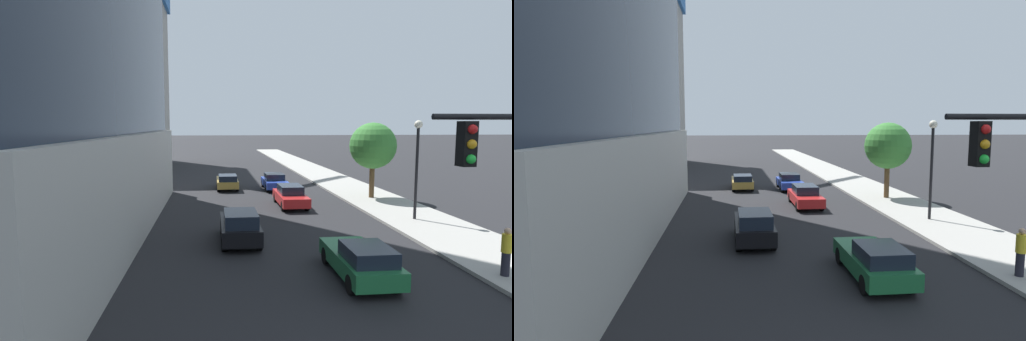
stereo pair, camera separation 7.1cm
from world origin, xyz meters
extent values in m
cube|color=#9E9B93|center=(8.30, 20.00, 0.07)|extent=(4.45, 120.00, 0.15)
cube|color=#9E9B93|center=(-16.04, 49.27, 12.15)|extent=(13.31, 15.45, 24.30)
cube|color=gold|center=(-12.05, 44.63, 16.76)|extent=(0.90, 0.90, 33.52)
cube|color=black|center=(2.74, 3.54, 4.93)|extent=(0.32, 0.36, 1.05)
sphere|color=red|center=(2.74, 3.35, 5.27)|extent=(0.22, 0.22, 0.22)
sphere|color=orange|center=(2.74, 3.35, 4.93)|extent=(0.22, 0.22, 0.22)
sphere|color=green|center=(2.74, 3.35, 4.59)|extent=(0.22, 0.22, 0.22)
cylinder|color=black|center=(8.02, 15.92, 2.67)|extent=(0.16, 0.16, 5.05)
sphere|color=silver|center=(8.02, 15.92, 5.38)|extent=(0.44, 0.44, 0.44)
cylinder|color=brown|center=(8.23, 22.72, 1.40)|extent=(0.36, 0.36, 2.49)
sphere|color=#387F33|center=(8.23, 22.72, 3.87)|extent=(3.29, 3.29, 3.29)
cube|color=#233D9E|center=(1.97, 27.97, 0.56)|extent=(1.79, 4.17, 0.55)
cube|color=#19212D|center=(1.97, 28.09, 1.08)|extent=(1.50, 1.95, 0.49)
cylinder|color=black|center=(1.18, 29.39, 0.33)|extent=(0.22, 0.67, 0.67)
cylinder|color=black|center=(2.75, 29.39, 0.33)|extent=(0.22, 0.67, 0.67)
cylinder|color=black|center=(1.18, 26.55, 0.33)|extent=(0.22, 0.67, 0.67)
cylinder|color=black|center=(2.75, 26.55, 0.33)|extent=(0.22, 0.67, 0.67)
cube|color=#AD8938|center=(-1.92, 28.74, 0.55)|extent=(1.72, 4.30, 0.56)
cube|color=#19212D|center=(-1.92, 27.74, 1.06)|extent=(1.45, 2.08, 0.46)
cylinder|color=black|center=(-2.68, 30.20, 0.32)|extent=(0.22, 0.64, 0.64)
cylinder|color=black|center=(-1.16, 30.20, 0.32)|extent=(0.22, 0.64, 0.64)
cylinder|color=black|center=(-2.68, 27.27, 0.32)|extent=(0.22, 0.64, 0.64)
cylinder|color=black|center=(-1.16, 27.27, 0.32)|extent=(0.22, 0.64, 0.64)
cube|color=red|center=(1.97, 20.91, 0.56)|extent=(1.72, 4.52, 0.59)
cube|color=#19212D|center=(1.97, 21.05, 1.12)|extent=(1.45, 2.18, 0.54)
cylinder|color=black|center=(1.21, 22.45, 0.31)|extent=(0.22, 0.63, 0.63)
cylinder|color=black|center=(2.73, 22.45, 0.31)|extent=(0.22, 0.63, 0.63)
cylinder|color=black|center=(1.21, 19.38, 0.31)|extent=(0.22, 0.63, 0.63)
cylinder|color=black|center=(2.73, 19.38, 0.31)|extent=(0.22, 0.63, 0.63)
cube|color=black|center=(-1.92, 13.07, 0.62)|extent=(1.71, 4.25, 0.67)
cube|color=#19212D|center=(-1.92, 12.32, 1.25)|extent=(1.44, 2.17, 0.58)
cylinder|color=black|center=(-2.68, 14.52, 0.34)|extent=(0.22, 0.68, 0.68)
cylinder|color=black|center=(-1.17, 14.52, 0.34)|extent=(0.22, 0.68, 0.68)
cylinder|color=black|center=(-2.68, 11.63, 0.34)|extent=(0.22, 0.68, 0.68)
cylinder|color=black|center=(-1.17, 11.63, 0.34)|extent=(0.22, 0.68, 0.68)
cube|color=#1E6638|center=(1.97, 8.17, 0.57)|extent=(1.73, 4.28, 0.59)
cube|color=#19212D|center=(1.97, 7.35, 1.11)|extent=(1.45, 1.93, 0.50)
cylinder|color=black|center=(1.21, 9.63, 0.32)|extent=(0.22, 0.65, 0.65)
cylinder|color=black|center=(2.73, 9.63, 0.32)|extent=(0.22, 0.65, 0.65)
cylinder|color=black|center=(1.21, 6.71, 0.32)|extent=(0.22, 0.65, 0.65)
cylinder|color=black|center=(2.73, 6.71, 0.32)|extent=(0.22, 0.65, 0.65)
cylinder|color=black|center=(6.93, 7.35, 0.57)|extent=(0.28, 0.28, 0.83)
cylinder|color=gold|center=(6.93, 7.35, 1.30)|extent=(0.34, 0.34, 0.64)
sphere|color=tan|center=(6.93, 7.35, 1.74)|extent=(0.23, 0.23, 0.23)
camera|label=1|loc=(-3.13, -5.41, 5.37)|focal=28.81mm
camera|label=2|loc=(-3.06, -5.41, 5.37)|focal=28.81mm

